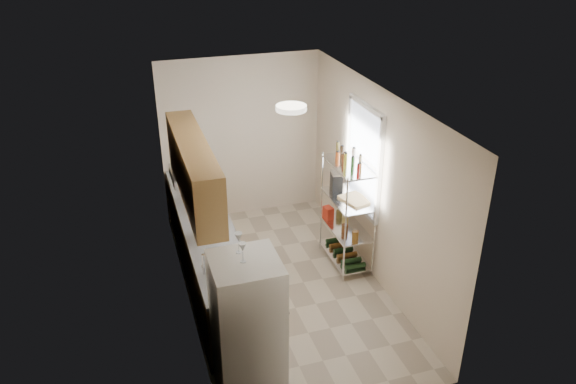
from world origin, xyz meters
The scene contains 16 objects.
room centered at (0.00, 0.00, 1.30)m, with size 2.52×4.42×2.62m.
counter_run centered at (-0.92, 0.44, 0.45)m, with size 0.63×3.51×0.90m.
upper_cabinets centered at (-1.05, 0.10, 1.81)m, with size 0.33×2.20×0.72m, color #A07944.
range_hood centered at (-1.00, 0.90, 1.39)m, with size 0.50×0.60×0.12m, color #B7BABC.
window centered at (1.23, 0.35, 1.55)m, with size 0.06×1.00×1.46m, color white.
bakers_rack centered at (1.00, 0.30, 1.11)m, with size 0.45×0.90×1.73m.
ceiling_dome centered at (0.00, -0.30, 2.57)m, with size 0.34×0.34×0.06m, color white.
refrigerator centered at (-0.87, -1.60, 0.79)m, with size 0.65×0.65×1.58m, color silver.
wine_glass_a centered at (-0.89, -1.60, 1.68)m, with size 0.07×0.07×0.20m, color silver, non-canonical shape.
wine_glass_b centered at (-0.89, -1.44, 1.69)m, with size 0.08×0.08×0.21m, color silver, non-canonical shape.
rice_cooker centered at (-0.92, 0.06, 1.01)m, with size 0.27×0.27×0.22m, color white.
frying_pan_large centered at (-0.94, 0.84, 0.92)m, with size 0.25×0.25×0.04m, color black.
frying_pan_small centered at (-0.91, 1.14, 0.92)m, with size 0.21×0.21×0.04m, color black.
cutting_board centered at (1.08, 0.22, 1.02)m, with size 0.32×0.41×0.03m, color tan.
espresso_machine centered at (0.97, 0.63, 1.14)m, with size 0.14×0.21×0.25m, color black.
storage_bag centered at (0.86, 0.63, 0.65)m, with size 0.11×0.15×0.17m, color #AF2715.
Camera 1 is at (-1.81, -5.87, 4.47)m, focal length 35.00 mm.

